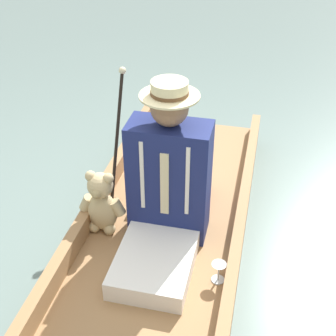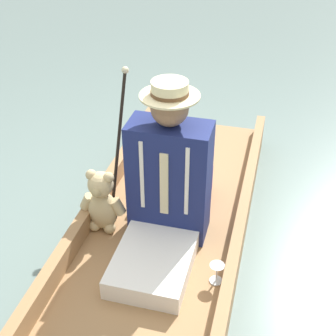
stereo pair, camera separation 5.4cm
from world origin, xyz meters
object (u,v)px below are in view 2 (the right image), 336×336
Objects in this scene: seated_person at (166,190)px; wine_glass at (217,269)px; walking_cane at (120,125)px; teddy_bear at (102,202)px.

wine_glass is at bearing 145.18° from seated_person.
walking_cane is (0.39, -0.41, 0.11)m from seated_person.
seated_person is 2.33× the size of teddy_bear.
seated_person is 1.19× the size of walking_cane.
seated_person is 0.58m from walking_cane.
seated_person is 0.48m from wine_glass.
teddy_bear is at bearing 93.56° from walking_cane.
walking_cane is at bearing -86.44° from teddy_bear.
walking_cane is at bearing -43.32° from seated_person.
teddy_bear is (0.37, 0.01, -0.15)m from seated_person.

